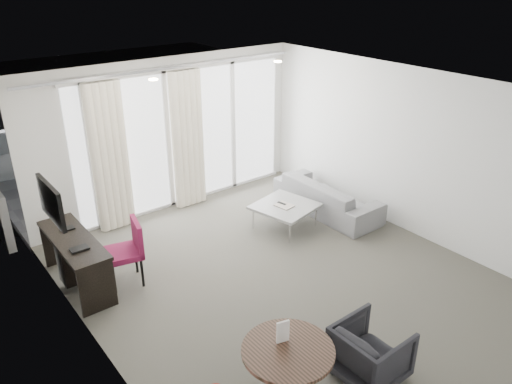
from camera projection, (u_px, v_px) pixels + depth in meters
floor at (283, 279)px, 6.86m from camera, size 5.00×6.00×0.00m
ceiling at (288, 92)px, 5.77m from camera, size 5.00×6.00×0.00m
wall_left at (94, 259)px, 4.92m from camera, size 0.00×6.00×2.60m
wall_right at (407, 152)px, 7.71m from camera, size 0.00×6.00×2.60m
window_panel at (185, 137)px, 8.67m from camera, size 4.00×0.02×2.38m
window_frame at (186, 137)px, 8.66m from camera, size 4.10×0.06×2.44m
curtain_left at (110, 158)px, 7.74m from camera, size 0.60×0.20×2.38m
curtain_right at (188, 140)px, 8.52m from camera, size 0.60×0.20×2.38m
curtain_track at (170, 68)px, 7.86m from camera, size 4.80×0.04×0.04m
downlight_a at (153, 79)px, 6.42m from camera, size 0.12×0.12×0.02m
downlight_b at (278, 61)px, 7.60m from camera, size 0.12×0.12×0.02m
desk at (77, 262)px, 6.60m from camera, size 0.47×1.51×0.71m
tv at (51, 202)px, 5.97m from camera, size 0.05×0.80×0.50m
desk_chair at (124, 254)px, 6.61m from camera, size 0.58×0.56×0.90m
round_table at (287, 377)px, 4.77m from camera, size 1.09×1.09×0.70m
menu_card at (283, 340)px, 4.70m from camera, size 0.13×0.05×0.23m
tub_armchair at (370, 352)px, 5.13m from camera, size 0.69×0.67×0.62m
coffee_table at (285, 216)px, 8.13m from camera, size 1.06×1.06×0.40m
remote at (282, 206)px, 8.09m from camera, size 0.08×0.18×0.02m
magazine at (284, 208)px, 8.04m from camera, size 0.28×0.33×0.02m
sofa at (327, 196)px, 8.62m from camera, size 0.78×1.98×0.58m
terrace_slab at (151, 177)px, 10.28m from camera, size 5.60×3.00×0.12m
rattan_chair_a at (185, 150)px, 10.27m from camera, size 0.65×0.65×0.91m
rattan_chair_b at (200, 142)px, 10.82m from camera, size 0.65×0.65×0.84m
rattan_table at (216, 158)px, 10.32m from camera, size 0.64×0.64×0.55m
balustrade at (119, 134)px, 11.09m from camera, size 5.50×0.06×1.05m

